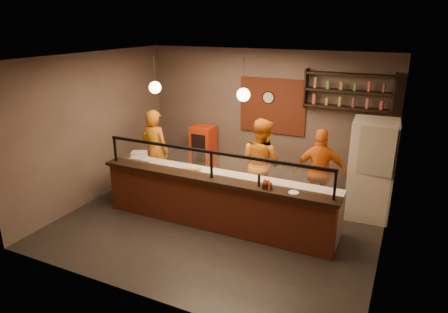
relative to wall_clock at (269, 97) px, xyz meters
The scene contains 29 objects.
floor 3.24m from the wall_clock, 92.33° to the right, with size 6.00×6.00×0.00m, color black.
ceiling 2.70m from the wall_clock, 92.33° to the right, with size 6.00×6.00×0.00m, color #3C322E.
wall_back 0.51m from the wall_clock, 158.20° to the left, with size 6.00×6.00×0.00m, color #69584D.
wall_left 3.99m from the wall_clock, 141.57° to the right, with size 5.00×5.00×0.00m, color #69584D.
wall_right 3.84m from the wall_clock, 40.31° to the right, with size 5.00×5.00×0.00m, color #69584D.
wall_front 4.99m from the wall_clock, 91.16° to the right, with size 6.00×6.00×0.00m, color #69584D.
brick_patch 0.22m from the wall_clock, ahead, with size 1.60×0.04×1.30m, color #923A1F.
service_counter 3.19m from the wall_clock, 92.08° to the right, with size 4.60×0.25×1.00m, color #923A1F.
counter_ledge 2.96m from the wall_clock, 92.08° to the right, with size 4.70×0.37×0.06m, color black.
worktop_cabinet 2.81m from the wall_clock, 92.53° to the right, with size 4.60×0.75×0.85m, color gray.
worktop 2.57m from the wall_clock, 92.53° to the right, with size 4.60×0.75×0.05m, color white.
sneeze_guard 2.86m from the wall_clock, 92.08° to the right, with size 4.50×0.05×0.52m.
wall_shelving 1.83m from the wall_clock, ahead, with size 1.84×0.28×0.85m.
wall_clock is the anchor object (origin of this frame).
pendant_left 2.81m from the wall_clock, 125.30° to the right, with size 0.24×0.24×0.77m.
pendant_right 2.32m from the wall_clock, 82.44° to the right, with size 0.24×0.24×0.77m.
cook_left 2.92m from the wall_clock, 143.19° to the right, with size 0.70×0.46×1.93m, color #C47012.
cook_mid 1.83m from the wall_clock, 75.46° to the right, with size 0.94×0.73×1.93m, color #C76B12.
cook_right 2.29m from the wall_clock, 37.15° to the right, with size 1.05×0.44×1.80m, color orange.
fridge 2.87m from the wall_clock, 19.82° to the right, with size 0.84×0.78×2.01m, color beige.
red_cooler 2.18m from the wall_clock, 168.99° to the right, with size 0.55×0.51×1.29m, color red.
pizza_dough 2.50m from the wall_clock, 100.21° to the right, with size 0.46×0.46×0.01m, color #F3E6CE.
prep_tub_a 3.22m from the wall_clock, 128.08° to the right, with size 0.30×0.24×0.15m, color silver.
prep_tub_b 3.26m from the wall_clock, 137.19° to the right, with size 0.32×0.26×0.16m, color silver.
prep_tub_c 3.33m from the wall_clock, 130.25° to the right, with size 0.33×0.26×0.17m, color silver.
rolling_pin 2.65m from the wall_clock, 110.69° to the right, with size 0.06×0.06×0.36m, color gold.
condiment_caddy 3.11m from the wall_clock, 70.42° to the right, with size 0.16×0.13×0.09m, color black.
pepper_mill 3.02m from the wall_clock, 73.33° to the right, with size 0.05×0.05×0.23m, color black.
small_plate 3.30m from the wall_clock, 62.28° to the right, with size 0.18×0.18×0.01m, color white.
Camera 1 is at (3.13, -6.37, 3.82)m, focal length 32.00 mm.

